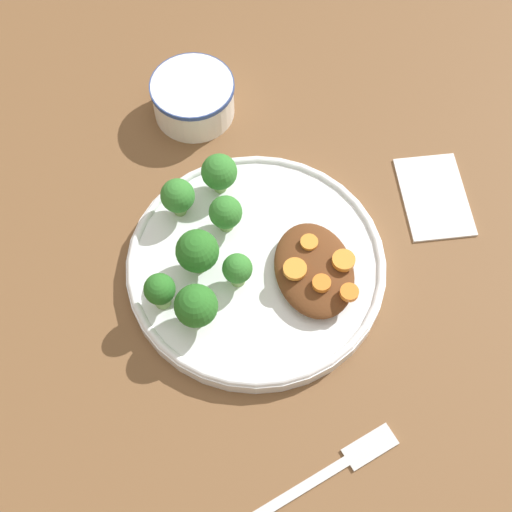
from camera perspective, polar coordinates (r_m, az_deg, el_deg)
The scene contains 18 objects.
ground_plane at distance 0.80m, azimuth 0.00°, elevation -1.11°, with size 4.00×4.00×0.00m, color brown.
plate at distance 0.79m, azimuth 0.00°, elevation -0.72°, with size 0.29×0.29×0.02m.
dip_bowl at distance 0.91m, azimuth -5.05°, elevation 12.59°, with size 0.10×0.10×0.05m.
stew_mound at distance 0.77m, azimuth 4.67°, elevation -1.10°, with size 0.12×0.08×0.02m, color #5B3319.
broccoli_floret_0 at distance 0.75m, azimuth -4.71°, elevation 0.35°, with size 0.05×0.05×0.06m.
broccoli_floret_1 at distance 0.81m, azimuth -2.96°, elevation 6.69°, with size 0.04×0.04×0.05m.
broccoli_floret_2 at distance 0.78m, azimuth -2.45°, elevation 3.45°, with size 0.04×0.04×0.05m.
broccoli_floret_3 at distance 0.74m, azimuth -7.69°, elevation -2.75°, with size 0.03×0.03×0.05m.
broccoli_floret_4 at distance 0.75m, azimuth -1.50°, elevation -1.09°, with size 0.03×0.03×0.05m.
broccoli_floret_5 at distance 0.79m, azimuth -6.28°, elevation 4.76°, with size 0.04×0.04×0.05m.
broccoli_floret_6 at distance 0.73m, azimuth -4.81°, elevation -4.05°, with size 0.05×0.05×0.06m.
carrot_slice_0 at distance 0.77m, azimuth 4.35°, elevation 0.83°, with size 0.02×0.02×0.00m, color orange.
carrot_slice_1 at distance 0.75m, azimuth 3.13°, elevation -1.05°, with size 0.03×0.03×0.01m, color orange.
carrot_slice_2 at distance 0.75m, azimuth 5.26°, elevation -2.18°, with size 0.02×0.02×0.01m, color orange.
carrot_slice_3 at distance 0.76m, azimuth 7.02°, elevation -0.35°, with size 0.02×0.02×0.01m, color orange.
carrot_slice_4 at distance 0.74m, azimuth 7.48°, elevation -2.91°, with size 0.02×0.02×0.01m, color orange.
fork at distance 0.73m, azimuth 6.13°, elevation -16.63°, with size 0.08×0.18×0.01m.
napkin at distance 0.87m, azimuth 14.09°, elevation 4.70°, with size 0.12×0.08×0.01m.
Camera 1 is at (-0.35, 0.07, 0.71)m, focal length 50.00 mm.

